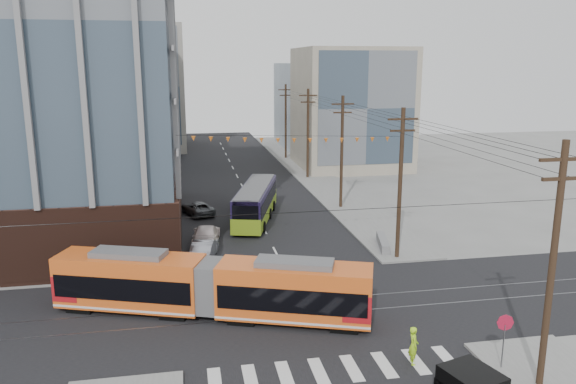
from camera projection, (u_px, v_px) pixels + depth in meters
ground at (320, 340)px, 29.05m from camera, size 160.00×160.00×0.00m
bg_bldg_nw_near at (101, 102)px, 73.78m from camera, size 18.00×16.00×18.00m
bg_bldg_ne_near at (351, 108)px, 76.12m from camera, size 14.00×14.00×16.00m
bg_bldg_nw_far at (135, 88)px, 93.25m from camera, size 16.00×18.00×20.00m
bg_bldg_ne_far at (328, 105)px, 95.86m from camera, size 16.00×16.00×14.00m
utility_pole_near at (552, 269)px, 23.61m from camera, size 0.30×0.30×11.00m
utility_pole_far at (286, 122)px, 82.99m from camera, size 0.30×0.30×11.00m
streetcar at (210, 287)px, 31.46m from camera, size 17.74×8.52×3.46m
city_bus at (256, 202)px, 50.92m from camera, size 5.55×11.81×3.28m
parked_car_silver at (204, 249)px, 41.02m from camera, size 2.43×4.61×1.44m
parked_car_white at (206, 234)px, 44.44m from camera, size 2.58×5.27×1.48m
parked_car_grey at (198, 208)px, 52.98m from camera, size 3.44×4.91×1.24m
pedestrian at (413, 345)px, 26.53m from camera, size 0.56×0.75×1.89m
stop_sign at (503, 344)px, 25.89m from camera, size 0.91×0.91×2.60m
jersey_barrier at (383, 243)px, 43.33m from camera, size 1.80×4.10×0.80m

